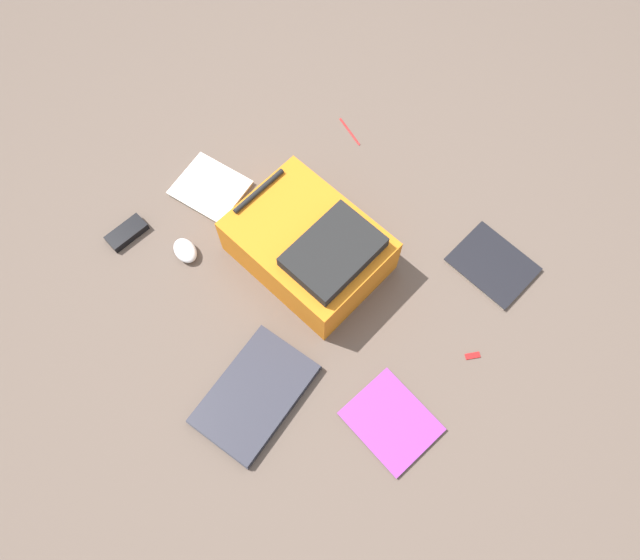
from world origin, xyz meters
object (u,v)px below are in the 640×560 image
at_px(backpack, 310,247).
at_px(book_manual, 210,188).
at_px(laptop, 255,394).
at_px(power_brick, 127,233).
at_px(usb_stick, 473,356).
at_px(pen_black, 350,131).
at_px(book_blue, 493,265).
at_px(computer_mouse, 185,251).
at_px(book_comic, 391,421).

relative_size(backpack, book_manual, 1.79).
height_order(laptop, power_brick, laptop).
bearing_deg(usb_stick, pen_black, 71.31).
bearing_deg(book_blue, computer_mouse, 135.48).
relative_size(book_comic, power_brick, 1.83).
distance_m(book_comic, usb_stick, 0.32).
relative_size(book_blue, pen_black, 1.95).
distance_m(book_comic, book_manual, 0.97).
distance_m(book_blue, power_brick, 1.19).
distance_m(laptop, pen_black, 0.99).
relative_size(book_blue, power_brick, 1.94).
bearing_deg(backpack, laptop, -151.81).
bearing_deg(laptop, usb_stick, -31.54).
height_order(computer_mouse, usb_stick, computer_mouse).
height_order(book_comic, usb_stick, book_comic).
xyz_separation_m(laptop, book_blue, (0.83, -0.19, -0.01)).
height_order(backpack, computer_mouse, backpack).
height_order(book_blue, power_brick, power_brick).
bearing_deg(book_manual, pen_black, -15.43).
distance_m(laptop, book_comic, 0.40).
relative_size(book_blue, book_manual, 0.96).
height_order(laptop, book_manual, laptop).
xyz_separation_m(book_blue, book_manual, (-0.50, 0.83, 0.00)).
height_order(backpack, book_blue, backpack).
relative_size(backpack, book_comic, 1.97).
xyz_separation_m(pen_black, usb_stick, (-0.29, -0.85, 0.00)).
distance_m(book_comic, pen_black, 1.03).
bearing_deg(laptop, book_blue, -12.55).
bearing_deg(power_brick, book_comic, -77.98).
bearing_deg(book_comic, usb_stick, -4.32).
xyz_separation_m(computer_mouse, power_brick, (-0.10, 0.18, -0.01)).
bearing_deg(backpack, pen_black, 32.82).
distance_m(laptop, book_manual, 0.73).
relative_size(book_blue, book_comic, 1.06).
bearing_deg(usb_stick, laptop, 148.46).
distance_m(laptop, power_brick, 0.69).
relative_size(book_comic, book_manual, 0.91).
bearing_deg(computer_mouse, book_comic, -76.14).
bearing_deg(computer_mouse, book_manual, 39.94).
distance_m(pen_black, usb_stick, 0.90).
bearing_deg(power_brick, pen_black, -12.78).
distance_m(laptop, usb_stick, 0.66).
xyz_separation_m(book_manual, computer_mouse, (-0.21, -0.14, 0.01)).
relative_size(laptop, power_brick, 2.99).
bearing_deg(book_blue, book_comic, -167.01).
xyz_separation_m(book_blue, usb_stick, (-0.27, -0.16, -0.00)).
bearing_deg(usb_stick, computer_mouse, 117.03).
distance_m(laptop, book_blue, 0.86).
height_order(backpack, usb_stick, backpack).
bearing_deg(laptop, book_comic, -53.06).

